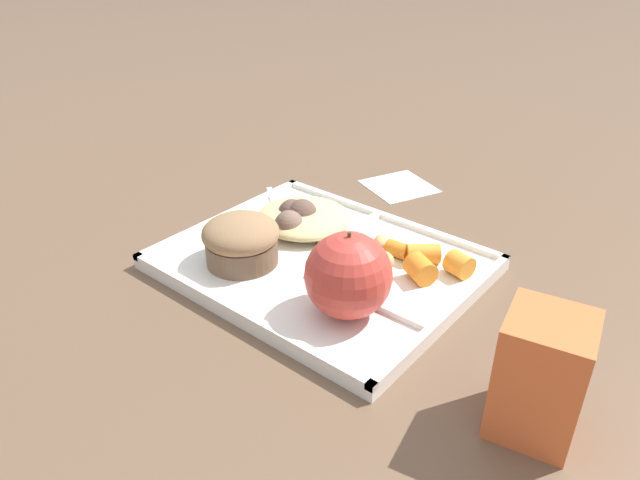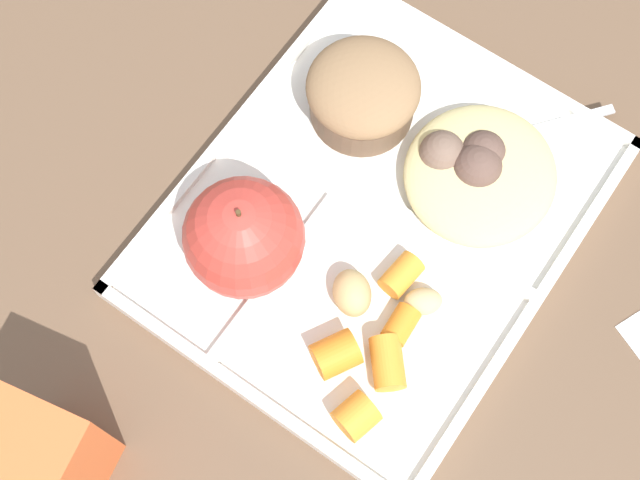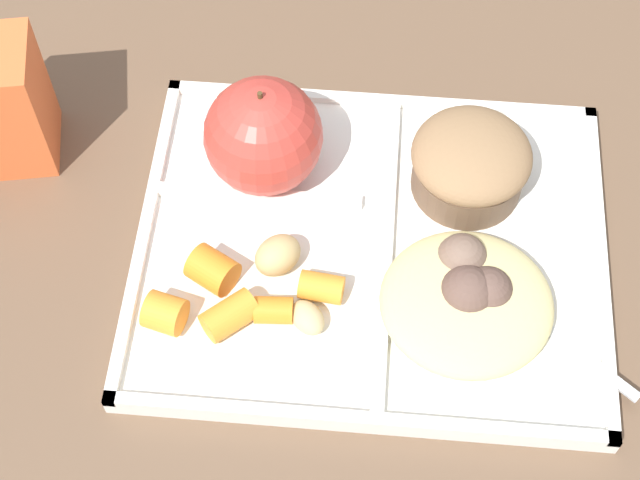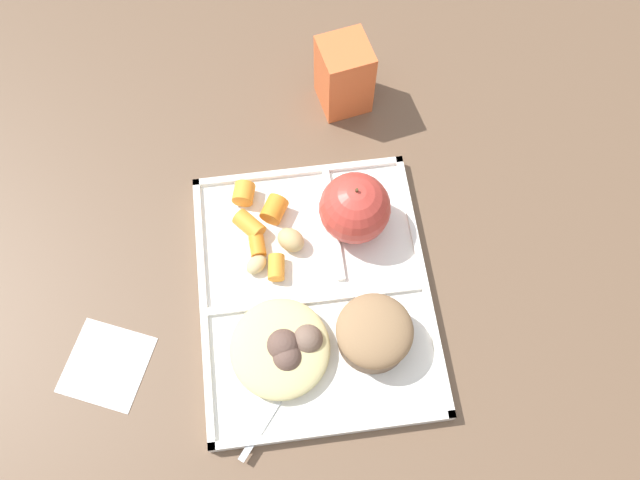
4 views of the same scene
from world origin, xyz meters
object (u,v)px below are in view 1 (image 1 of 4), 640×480
(lunch_tray, at_px, (322,264))
(milk_carton, at_px, (540,376))
(green_apple, at_px, (348,276))
(bran_muffin, at_px, (241,240))
(plastic_fork, at_px, (277,214))

(lunch_tray, relative_size, milk_carton, 3.17)
(green_apple, distance_m, milk_carton, 0.20)
(bran_muffin, relative_size, plastic_fork, 0.73)
(bran_muffin, bearing_deg, milk_carton, 177.43)
(bran_muffin, bearing_deg, green_apple, 180.00)
(milk_carton, bearing_deg, bran_muffin, -13.68)
(lunch_tray, xyz_separation_m, plastic_fork, (0.12, -0.05, 0.01))
(lunch_tray, bearing_deg, bran_muffin, 41.07)
(lunch_tray, relative_size, bran_muffin, 3.85)
(plastic_fork, bearing_deg, green_apple, 151.14)
(green_apple, height_order, milk_carton, milk_carton)
(bran_muffin, bearing_deg, plastic_fork, -66.01)
(green_apple, xyz_separation_m, milk_carton, (-0.20, 0.02, -0.00))
(green_apple, bearing_deg, lunch_tray, -35.85)
(green_apple, xyz_separation_m, plastic_fork, (0.20, -0.11, -0.04))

